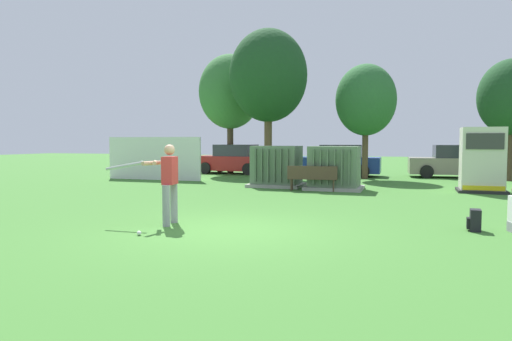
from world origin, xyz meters
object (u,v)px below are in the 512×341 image
(sports_ball, at_px, (139,233))
(backpack, at_px, (475,220))
(transformer_west, at_px, (277,167))
(park_bench, at_px, (312,176))
(batter, at_px, (167,180))
(parked_car_right_of_center, at_px, (454,162))
(transformer_mid_west, at_px, (334,168))
(parked_car_leftmost, at_px, (234,160))
(parked_car_left_of_center, at_px, (340,161))
(generator_enclosure, at_px, (482,160))

(sports_ball, xyz_separation_m, backpack, (6.17, 2.55, 0.17))
(transformer_west, relative_size, park_bench, 1.15)
(batter, bearing_deg, parked_car_right_of_center, 66.70)
(transformer_mid_west, height_order, parked_car_leftmost, same)
(park_bench, relative_size, parked_car_right_of_center, 0.42)
(backpack, distance_m, parked_car_right_of_center, 14.95)
(parked_car_left_of_center, height_order, parked_car_right_of_center, same)
(generator_enclosure, height_order, backpack, generator_enclosure)
(transformer_mid_west, height_order, generator_enclosure, generator_enclosure)
(batter, relative_size, parked_car_leftmost, 0.40)
(backpack, bearing_deg, parked_car_left_of_center, 108.76)
(transformer_west, distance_m, parked_car_right_of_center, 10.17)
(park_bench, distance_m, sports_ball, 9.08)
(batter, relative_size, parked_car_left_of_center, 0.41)
(transformer_mid_west, height_order, parked_car_left_of_center, same)
(transformer_west, bearing_deg, generator_enclosure, 2.56)
(parked_car_leftmost, distance_m, parked_car_right_of_center, 11.44)
(park_bench, height_order, batter, batter)
(sports_ball, bearing_deg, parked_car_right_of_center, 68.40)
(transformer_west, relative_size, batter, 1.21)
(parked_car_right_of_center, bearing_deg, backpack, -92.85)
(park_bench, height_order, parked_car_left_of_center, parked_car_left_of_center)
(generator_enclosure, height_order, park_bench, generator_enclosure)
(sports_ball, bearing_deg, transformer_west, 90.96)
(parked_car_left_of_center, relative_size, parked_car_right_of_center, 0.98)
(park_bench, xyz_separation_m, parked_car_left_of_center, (-0.16, 7.75, 0.22))
(transformer_mid_west, distance_m, backpack, 8.27)
(transformer_west, distance_m, sports_ball, 10.21)
(parked_car_left_of_center, bearing_deg, generator_enclosure, -46.21)
(generator_enclosure, xyz_separation_m, parked_car_left_of_center, (-5.92, 6.18, -0.38))
(transformer_west, height_order, transformer_mid_west, same)
(transformer_west, distance_m, generator_enclosure, 7.48)
(backpack, height_order, parked_car_left_of_center, parked_car_left_of_center)
(transformer_west, relative_size, parked_car_left_of_center, 0.50)
(parked_car_left_of_center, bearing_deg, sports_ball, -94.70)
(parked_car_leftmost, relative_size, parked_car_right_of_center, 1.01)
(batter, bearing_deg, sports_ball, -86.72)
(transformer_west, distance_m, backpack, 9.94)
(park_bench, distance_m, parked_car_leftmost, 9.78)
(generator_enclosure, bearing_deg, parked_car_right_of_center, 93.09)
(sports_ball, bearing_deg, parked_car_leftmost, 105.12)
(batter, xyz_separation_m, parked_car_right_of_center, (6.99, 16.22, -0.22))
(park_bench, xyz_separation_m, parked_car_leftmost, (-6.03, 7.70, 0.22))
(parked_car_left_of_center, bearing_deg, batter, -95.34)
(generator_enclosure, bearing_deg, backpack, -98.00)
(transformer_west, xyz_separation_m, parked_car_right_of_center, (7.09, 7.29, -0.04))
(parked_car_right_of_center, bearing_deg, park_bench, -122.27)
(transformer_mid_west, relative_size, sports_ball, 23.33)
(transformer_west, relative_size, parked_car_right_of_center, 0.49)
(park_bench, xyz_separation_m, sports_ball, (-1.53, -8.94, -0.49))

